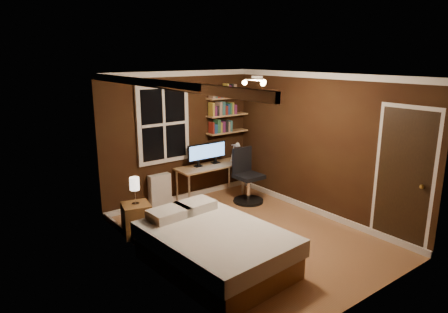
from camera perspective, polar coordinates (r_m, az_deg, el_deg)
floor at (r=6.47m, az=3.70°, el=-11.23°), size 4.20×4.20×0.00m
wall_back at (r=7.70m, az=-6.43°, el=2.73°), size 3.20×0.04×2.50m
wall_left at (r=5.16m, az=-9.66°, el=-3.18°), size 0.04×4.20×2.50m
wall_right at (r=7.16m, az=13.60°, el=1.54°), size 0.04×4.20×2.50m
ceiling at (r=5.84m, az=4.10°, el=11.49°), size 3.20×4.20×0.02m
window at (r=7.44m, az=-8.68°, el=4.60°), size 1.06×0.06×1.46m
door at (r=6.38m, az=24.21°, el=-2.99°), size 0.03×0.82×2.05m
door_knob at (r=6.23m, az=26.41°, el=-3.89°), size 0.06×0.06×0.06m
ceiling_fixture at (r=5.77m, az=4.75°, el=10.45°), size 0.44×0.44×0.18m
bookshelf_lower at (r=8.20m, az=0.50°, el=3.52°), size 0.92×0.22×0.03m
books_row_lower at (r=8.17m, az=0.50°, el=4.42°), size 0.48×0.16×0.23m
bookshelf_middle at (r=8.14m, az=0.50°, el=5.95°), size 0.92×0.22×0.03m
books_row_middle at (r=8.12m, az=0.50°, el=6.85°), size 0.60×0.16×0.23m
bookshelf_upper at (r=8.09m, az=0.51°, el=8.40°), size 0.92×0.22×0.03m
books_row_upper at (r=8.08m, az=0.51°, el=9.32°), size 0.54×0.16×0.23m
bed at (r=5.48m, az=-1.38°, el=-12.80°), size 1.56×2.08×0.67m
nightstand at (r=6.53m, az=-12.39°, el=-8.77°), size 0.50×0.50×0.52m
bedside_lamp at (r=6.36m, az=-12.62°, el=-4.81°), size 0.15×0.15×0.44m
radiator at (r=7.60m, az=-9.15°, el=-4.83°), size 0.42×0.15×0.63m
desk at (r=7.90m, az=-1.94°, el=-1.69°), size 1.41×0.53×0.67m
monitor_left at (r=7.75m, az=-3.70°, el=0.14°), size 0.47×0.12×0.44m
monitor_right at (r=7.98m, az=-1.22°, el=0.58°), size 0.47×0.12×0.44m
desk_lamp at (r=8.08m, az=1.59°, el=0.75°), size 0.14×0.32×0.44m
office_chair at (r=7.75m, az=3.29°, el=-3.56°), size 0.58×0.58×1.06m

